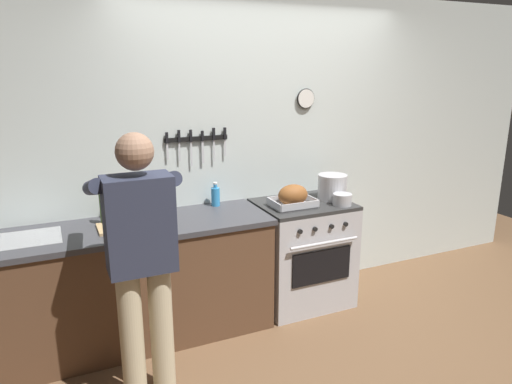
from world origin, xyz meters
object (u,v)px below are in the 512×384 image
stock_pot (332,187)px  cutting_board (124,226)px  saucepan (342,199)px  bottle_dish_soap (216,196)px  stove (302,253)px  roasting_pan (293,197)px  bottle_vinegar (112,206)px  person_cook (141,254)px  bottle_olive_oil (104,208)px

stock_pot → cutting_board: bearing=-179.1°
saucepan → bottle_dish_soap: bearing=156.6°
stove → bottle_dish_soap: (-0.70, 0.22, 0.53)m
roasting_pan → bottle_vinegar: bearing=168.7°
person_cook → stock_pot: (1.76, 0.68, 0.05)m
roasting_pan → bottle_olive_oil: size_ratio=1.20×
stove → person_cook: (-1.48, -0.68, 0.50)m
stock_pot → cutting_board: 1.75m
person_cook → saucepan: bearing=-84.2°
bottle_dish_soap → bottle_olive_oil: bearing=-171.9°
roasting_pan → stock_pot: (0.42, 0.06, 0.02)m
person_cook → bottle_vinegar: (-0.04, 0.90, 0.05)m
bottle_olive_oil → stock_pot: bearing=-2.9°
person_cook → stock_pot: size_ratio=6.72×
stock_pot → saucepan: 0.20m
stove → roasting_pan: roasting_pan is taller
saucepan → cutting_board: (-1.72, 0.17, -0.04)m
person_cook → roasting_pan: size_ratio=4.72×
person_cook → saucepan: 1.80m
bottle_dish_soap → bottle_olive_oil: bottle_olive_oil is taller
bottle_dish_soap → bottle_vinegar: 0.82m
bottle_dish_soap → bottle_olive_oil: (-0.88, -0.13, 0.04)m
stove → stock_pot: (0.28, 0.00, 0.56)m
bottle_olive_oil → cutting_board: bearing=-47.7°
cutting_board → bottle_vinegar: size_ratio=1.50×
bottle_dish_soap → stove: bearing=-17.6°
roasting_pan → bottle_dish_soap: bottle_dish_soap is taller
stove → bottle_dish_soap: 0.90m
stock_pot → bottle_olive_oil: bottle_olive_oil is taller
stove → person_cook: size_ratio=0.54×
roasting_pan → bottle_dish_soap: bearing=153.1°
bottle_olive_oil → stove: bearing=-3.5°
stove → bottle_vinegar: (-1.52, 0.21, 0.55)m
bottle_olive_oil → bottle_dish_soap: bearing=8.1°
stove → stock_pot: size_ratio=3.64×
saucepan → roasting_pan: bearing=161.9°
stove → saucepan: bearing=-37.1°
roasting_pan → bottle_olive_oil: 1.45m
roasting_pan → saucepan: size_ratio=2.25×
person_cook → bottle_vinegar: bearing=-7.5°
roasting_pan → bottle_dish_soap: size_ratio=1.80×
saucepan → cutting_board: size_ratio=0.43×
stock_pot → person_cook: bearing=-158.7°
bottle_vinegar → person_cook: bearing=-87.4°
bottle_dish_soap → bottle_vinegar: (-0.82, -0.01, 0.02)m
stove → bottle_dish_soap: size_ratio=4.59×
roasting_pan → stock_pot: 0.42m
cutting_board → saucepan: bearing=-5.5°
roasting_pan → person_cook: bearing=-155.2°
saucepan → bottle_vinegar: (-1.77, 0.40, 0.05)m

